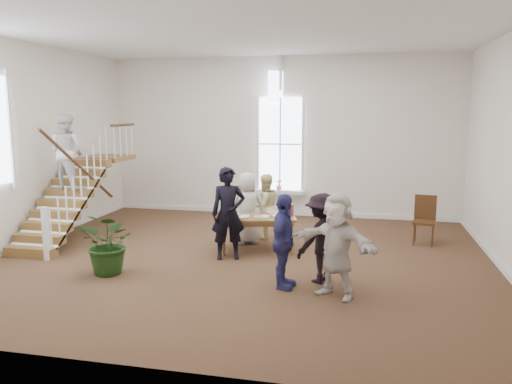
% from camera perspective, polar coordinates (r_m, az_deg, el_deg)
% --- Properties ---
extents(ground, '(10.00, 10.00, 0.00)m').
position_cam_1_polar(ground, '(10.31, -1.47, -7.62)').
color(ground, '#47321C').
rests_on(ground, ground).
extents(room_shell, '(10.49, 10.00, 10.00)m').
position_cam_1_polar(room_shell, '(14.40, 2.70, -1.08)').
color(room_shell, silver).
rests_on(room_shell, ground).
extents(staircase, '(1.10, 4.10, 2.92)m').
position_cam_1_polar(staircase, '(12.39, -20.54, 2.32)').
color(staircase, brown).
rests_on(staircase, ground).
extents(library_table, '(1.78, 1.21, 0.82)m').
position_cam_1_polar(library_table, '(10.68, 0.21, -3.26)').
color(library_table, brown).
rests_on(library_table, ground).
extents(police_officer, '(0.80, 0.66, 1.89)m').
position_cam_1_polar(police_officer, '(10.11, -3.19, -2.46)').
color(police_officer, black).
rests_on(police_officer, ground).
extents(elderly_woman, '(0.94, 0.79, 1.64)m').
position_cam_1_polar(elderly_woman, '(11.30, -1.00, -1.83)').
color(elderly_woman, beige).
rests_on(elderly_woman, ground).
extents(person_yellow, '(0.94, 0.94, 1.54)m').
position_cam_1_polar(person_yellow, '(11.72, 1.00, -1.67)').
color(person_yellow, '#F4E598').
rests_on(person_yellow, ground).
extents(woman_cluster_a, '(0.50, 0.99, 1.63)m').
position_cam_1_polar(woman_cluster_a, '(8.48, 3.15, -5.68)').
color(woman_cluster_a, navy).
rests_on(woman_cluster_a, ground).
extents(woman_cluster_b, '(1.11, 1.16, 1.59)m').
position_cam_1_polar(woman_cluster_b, '(8.85, 7.48, -5.25)').
color(woman_cluster_b, black).
rests_on(woman_cluster_b, ground).
extents(woman_cluster_c, '(1.64, 1.22, 1.72)m').
position_cam_1_polar(woman_cluster_c, '(8.18, 9.19, -6.03)').
color(woman_cluster_c, silver).
rests_on(woman_cluster_c, ground).
extents(floor_plant, '(1.26, 1.17, 1.17)m').
position_cam_1_polar(floor_plant, '(9.62, -16.39, -5.63)').
color(floor_plant, '#173410').
rests_on(floor_plant, ground).
extents(side_chair, '(0.55, 0.55, 1.10)m').
position_cam_1_polar(side_chair, '(11.94, 18.72, -2.68)').
color(side_chair, '#381D0F').
rests_on(side_chair, ground).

